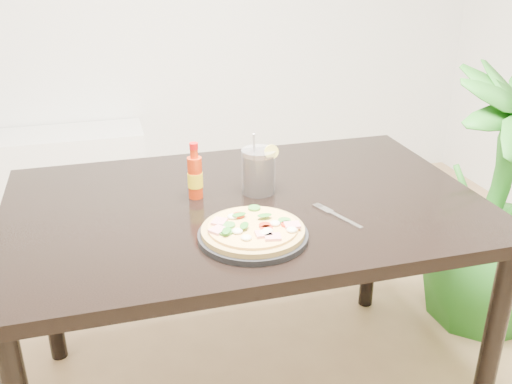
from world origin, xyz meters
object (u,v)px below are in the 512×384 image
object	(u,v)px
fork	(336,215)
media_console	(16,180)
pizza	(253,229)
hot_sauce_bottle	(195,176)
plate	(253,236)
houseplant	(497,203)
cola_cup	(259,172)
dining_table	(245,226)

from	to	relation	value
fork	media_console	distance (m)	2.17
pizza	hot_sauce_bottle	size ratio (longest dim) A/B	1.56
fork	media_console	bearing A→B (deg)	100.76
plate	houseplant	bearing A→B (deg)	21.05
cola_cup	houseplant	distance (m)	1.06
plate	hot_sauce_bottle	world-z (taller)	hot_sauce_bottle
houseplant	media_console	size ratio (longest dim) A/B	0.74
hot_sauce_bottle	cola_cup	bearing A→B (deg)	-3.34
hot_sauce_bottle	cola_cup	size ratio (longest dim) A/B	0.89
pizza	fork	world-z (taller)	pizza
cola_cup	fork	bearing A→B (deg)	-53.51
pizza	houseplant	distance (m)	1.21
cola_cup	media_console	world-z (taller)	cola_cup
media_console	hot_sauce_bottle	bearing A→B (deg)	-64.85
pizza	houseplant	world-z (taller)	houseplant
media_console	dining_table	bearing A→B (deg)	-61.90
cola_cup	fork	xyz separation A→B (m)	(0.16, -0.22, -0.06)
plate	fork	distance (m)	0.27
houseplant	cola_cup	bearing A→B (deg)	-172.08
pizza	media_console	xyz separation A→B (m)	(-0.84, 1.87, -0.53)
dining_table	plate	distance (m)	0.25
hot_sauce_bottle	cola_cup	distance (m)	0.19
plate	cola_cup	distance (m)	0.31
plate	media_console	xyz separation A→B (m)	(-0.84, 1.87, -0.51)
dining_table	plate	xyz separation A→B (m)	(-0.04, -0.23, 0.09)
pizza	cola_cup	bearing A→B (deg)	71.48
dining_table	plate	bearing A→B (deg)	-99.61
hot_sauce_bottle	cola_cup	world-z (taller)	cola_cup
dining_table	houseplant	xyz separation A→B (m)	(1.06, 0.19, -0.15)
dining_table	plate	world-z (taller)	plate
cola_cup	media_console	distance (m)	1.93
houseplant	fork	bearing A→B (deg)	-156.85
cola_cup	houseplant	world-z (taller)	houseplant
dining_table	fork	bearing A→B (deg)	-37.23
dining_table	pizza	world-z (taller)	pizza
cola_cup	media_console	bearing A→B (deg)	120.45
plate	media_console	distance (m)	2.11
pizza	cola_cup	size ratio (longest dim) A/B	1.38
hot_sauce_bottle	dining_table	bearing A→B (deg)	-25.44
pizza	hot_sauce_bottle	bearing A→B (deg)	108.13
dining_table	media_console	world-z (taller)	dining_table
plate	media_console	bearing A→B (deg)	114.10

